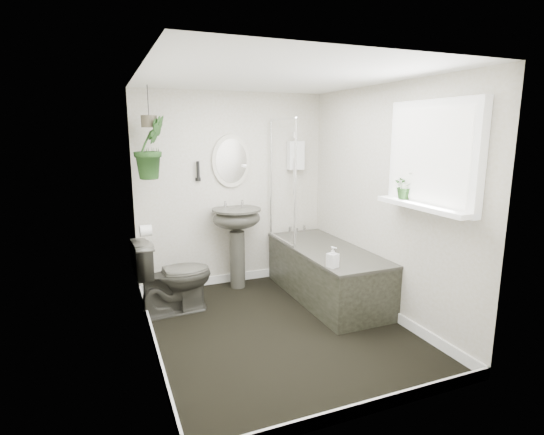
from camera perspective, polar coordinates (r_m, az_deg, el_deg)
name	(u,v)px	position (r m, az deg, el deg)	size (l,w,h in m)	color
floor	(278,329)	(4.20, 0.80, -14.71)	(2.30, 2.80, 0.02)	black
ceiling	(279,76)	(3.79, 0.90, 18.54)	(2.30, 2.80, 0.02)	white
wall_back	(233,190)	(5.14, -5.30, 3.70)	(2.30, 0.02, 2.30)	silver
wall_front	(369,249)	(2.62, 12.97, -4.20)	(2.30, 0.02, 2.30)	silver
wall_left	(145,220)	(3.55, -16.66, -0.28)	(0.02, 2.80, 2.30)	silver
wall_right	(384,202)	(4.41, 14.88, 2.05)	(0.02, 2.80, 2.30)	silver
skirting	(278,323)	(4.17, 0.80, -13.97)	(2.30, 2.80, 0.10)	white
bathtub	(326,273)	(4.83, 7.31, -7.36)	(0.72, 1.72, 0.58)	#38372F
bath_screen	(282,181)	(4.89, 1.40, 4.89)	(0.04, 0.72, 1.40)	silver
shower_box	(296,155)	(5.32, 3.19, 8.33)	(0.20, 0.10, 0.35)	white
oval_mirror	(231,161)	(5.06, -5.51, 7.56)	(0.46, 0.03, 0.62)	beige
wall_sconce	(198,171)	(4.96, -9.91, 6.20)	(0.04, 0.04, 0.22)	black
toilet_roll_holder	(146,231)	(4.29, -16.61, -1.71)	(0.11, 0.11, 0.11)	white
window_recess	(433,156)	(3.78, 20.83, 7.80)	(0.08, 1.00, 0.90)	white
window_sill	(423,206)	(3.77, 19.59, 1.45)	(0.18, 1.00, 0.04)	white
window_blinds	(429,156)	(3.74, 20.32, 7.81)	(0.01, 0.86, 0.76)	white
toilet	(173,276)	(4.50, -13.11, -7.62)	(0.44, 0.77, 0.79)	#38372F
pedestal_sink	(237,248)	(5.06, -4.70, -4.10)	(0.57, 0.49, 0.97)	#38372F
sill_plant	(406,186)	(3.97, 17.52, 4.12)	(0.22, 0.19, 0.24)	black
hanging_plant	(151,148)	(4.57, -16.02, 9.03)	(0.35, 0.29, 0.64)	black
soap_bottle	(333,257)	(4.06, 8.17, -5.28)	(0.09, 0.09, 0.20)	#282424
hanging_pot	(149,121)	(4.56, -16.20, 12.31)	(0.16, 0.16, 0.12)	#443E2F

